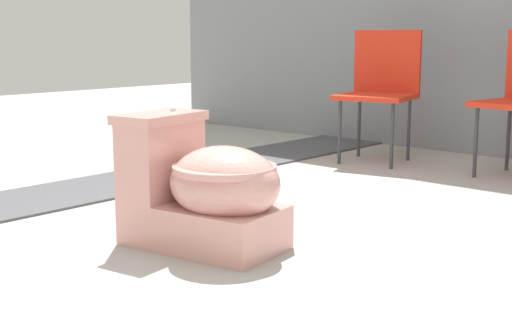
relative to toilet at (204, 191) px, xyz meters
name	(u,v)px	position (x,y,z in m)	size (l,w,h in m)	color
ground_plane	(224,242)	(0.01, 0.09, -0.22)	(14.00, 14.00, 0.00)	#A8A59E
gravel_strip	(134,181)	(-1.18, 0.59, -0.21)	(0.56, 8.00, 0.01)	#4C4C51
toilet	(204,191)	(0.00, 0.00, 0.00)	(0.68, 0.46, 0.52)	#E09E93
folding_chair_left	(381,81)	(-0.54, 2.10, 0.29)	(0.53, 0.53, 0.83)	red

